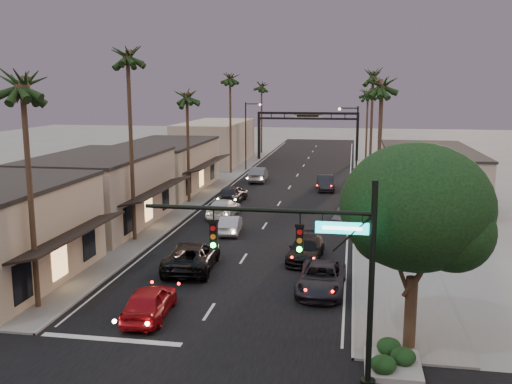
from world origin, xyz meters
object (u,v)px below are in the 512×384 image
(palm_rb, at_px, (373,72))
(palm_far, at_px, (262,84))
(palm_lb, at_px, (127,51))
(palm_ra, at_px, (382,80))
(palm_ld, at_px, (230,75))
(streetlight_right, at_px, (354,141))
(streetlight_left, at_px, (248,130))
(oncoming_silver, at_px, (230,224))
(palm_la, at_px, (22,77))
(corner_tree, at_px, (418,212))
(palm_lc, at_px, (187,93))
(traffic_signal, at_px, (319,253))
(palm_rc, at_px, (368,91))
(curbside_black, at_px, (306,249))
(oncoming_red, at_px, (149,301))
(curbside_near, at_px, (321,278))
(oncoming_pickup, at_px, (192,256))
(arch, at_px, (308,124))

(palm_rb, relative_size, palm_far, 1.08)
(palm_lb, height_order, palm_ra, palm_lb)
(palm_ld, distance_m, palm_ra, 35.47)
(streetlight_right, relative_size, streetlight_left, 1.00)
(palm_far, distance_m, oncoming_silver, 54.13)
(palm_la, relative_size, palm_ra, 1.00)
(palm_la, relative_size, oncoming_silver, 3.15)
(corner_tree, relative_size, palm_lb, 0.58)
(streetlight_left, height_order, palm_lc, palm_lc)
(traffic_signal, distance_m, palm_rb, 40.77)
(palm_lc, relative_size, palm_rc, 1.00)
(palm_far, relative_size, curbside_black, 2.64)
(palm_la, xyz_separation_m, palm_ra, (17.20, 15.00, 0.00))
(palm_lb, height_order, oncoming_red, palm_lb)
(oncoming_silver, bearing_deg, traffic_signal, 104.44)
(palm_rc, height_order, curbside_near, palm_rc)
(palm_rc, xyz_separation_m, oncoming_silver, (-10.82, -38.70, -9.78))
(palm_ld, relative_size, curbside_black, 2.84)
(palm_far, bearing_deg, corner_tree, -75.86)
(streetlight_right, distance_m, palm_rc, 19.75)
(palm_la, bearing_deg, corner_tree, -4.90)
(oncoming_silver, relative_size, curbside_near, 0.78)
(palm_rc, height_order, curbside_black, palm_rc)
(streetlight_left, relative_size, curbside_black, 1.80)
(palm_la, height_order, curbside_black, palm_la)
(oncoming_pickup, xyz_separation_m, curbside_near, (8.00, -2.52, -0.09))
(palm_lb, height_order, curbside_black, palm_lb)
(corner_tree, xyz_separation_m, arch, (-9.48, 62.55, -0.45))
(palm_ld, distance_m, palm_far, 23.02)
(curbside_near, bearing_deg, palm_lc, 124.04)
(oncoming_red, relative_size, oncoming_pickup, 0.77)
(corner_tree, relative_size, palm_rc, 0.72)
(corner_tree, distance_m, curbside_near, 9.26)
(curbside_near, distance_m, curbside_black, 5.65)
(oncoming_pickup, height_order, curbside_black, oncoming_pickup)
(corner_tree, bearing_deg, streetlight_right, 93.89)
(palm_la, height_order, palm_rb, palm_rb)
(oncoming_red, distance_m, oncoming_pickup, 7.48)
(palm_ra, bearing_deg, palm_rc, 90.00)
(palm_lc, bearing_deg, streetlight_left, 85.63)
(palm_far, bearing_deg, palm_ra, -72.62)
(corner_tree, bearing_deg, palm_lc, 122.34)
(streetlight_right, distance_m, curbside_black, 26.21)
(oncoming_silver, height_order, curbside_near, curbside_near)
(traffic_signal, bearing_deg, palm_rc, 87.22)
(traffic_signal, distance_m, palm_lb, 24.44)
(curbside_near, bearing_deg, streetlight_left, 107.38)
(palm_la, bearing_deg, oncoming_pickup, 51.28)
(arch, bearing_deg, curbside_near, -84.58)
(palm_rb, xyz_separation_m, oncoming_red, (-11.27, -35.09, -11.62))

